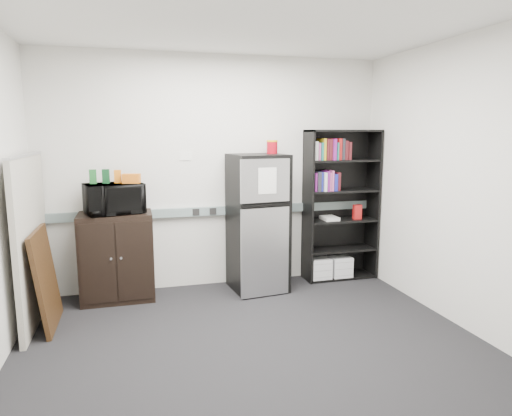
% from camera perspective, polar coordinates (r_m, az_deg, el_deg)
% --- Properties ---
extents(floor, '(4.00, 4.00, 0.00)m').
position_cam_1_polar(floor, '(4.09, -0.25, -16.95)').
color(floor, black).
rests_on(floor, ground).
extents(wall_back, '(4.00, 0.02, 2.70)m').
position_cam_1_polar(wall_back, '(5.40, -5.06, 4.42)').
color(wall_back, silver).
rests_on(wall_back, floor).
extents(wall_right, '(0.02, 3.50, 2.70)m').
position_cam_1_polar(wall_right, '(4.63, 24.45, 2.78)').
color(wall_right, silver).
rests_on(wall_right, floor).
extents(ceiling, '(4.00, 3.50, 0.02)m').
position_cam_1_polar(ceiling, '(3.77, -0.28, 22.96)').
color(ceiling, white).
rests_on(ceiling, wall_back).
extents(electrical_raceway, '(3.92, 0.05, 0.10)m').
position_cam_1_polar(electrical_raceway, '(5.42, -4.93, -0.35)').
color(electrical_raceway, gray).
rests_on(electrical_raceway, wall_back).
extents(wall_note, '(0.14, 0.00, 0.10)m').
position_cam_1_polar(wall_note, '(5.33, -8.81, 6.43)').
color(wall_note, white).
rests_on(wall_note, wall_back).
extents(bookshelf, '(0.90, 0.34, 1.85)m').
position_cam_1_polar(bookshelf, '(5.73, 10.35, 0.78)').
color(bookshelf, black).
rests_on(bookshelf, floor).
extents(cubicle_partition, '(0.06, 1.30, 1.62)m').
position_cam_1_polar(cubicle_partition, '(4.83, -26.28, -3.59)').
color(cubicle_partition, gray).
rests_on(cubicle_partition, floor).
extents(cabinet, '(0.77, 0.51, 0.96)m').
position_cam_1_polar(cabinet, '(5.22, -16.98, -5.83)').
color(cabinet, black).
rests_on(cabinet, floor).
extents(microwave, '(0.67, 0.53, 0.32)m').
position_cam_1_polar(microwave, '(5.08, -17.33, 1.13)').
color(microwave, black).
rests_on(microwave, cabinet).
extents(snack_box_a, '(0.08, 0.06, 0.15)m').
position_cam_1_polar(snack_box_a, '(5.10, -19.72, 3.71)').
color(snack_box_a, '#185622').
rests_on(snack_box_a, microwave).
extents(snack_box_b, '(0.08, 0.06, 0.15)m').
position_cam_1_polar(snack_box_b, '(5.09, -18.25, 3.78)').
color(snack_box_b, '#0D3B1B').
rests_on(snack_box_b, microwave).
extents(snack_box_c, '(0.07, 0.05, 0.14)m').
position_cam_1_polar(snack_box_c, '(5.09, -16.91, 3.79)').
color(snack_box_c, orange).
rests_on(snack_box_c, microwave).
extents(snack_bag, '(0.20, 0.14, 0.10)m').
position_cam_1_polar(snack_bag, '(5.04, -15.31, 3.58)').
color(snack_bag, orange).
rests_on(snack_bag, microwave).
extents(refrigerator, '(0.66, 0.68, 1.58)m').
position_cam_1_polar(refrigerator, '(5.25, 0.24, -1.89)').
color(refrigerator, black).
rests_on(refrigerator, floor).
extents(coffee_can, '(0.13, 0.13, 0.17)m').
position_cam_1_polar(coffee_can, '(5.33, 2.02, 7.76)').
color(coffee_can, '#A30715').
rests_on(coffee_can, refrigerator).
extents(framed_poster, '(0.15, 0.73, 0.93)m').
position_cam_1_polar(framed_poster, '(4.74, -24.76, -8.04)').
color(framed_poster, black).
rests_on(framed_poster, floor).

